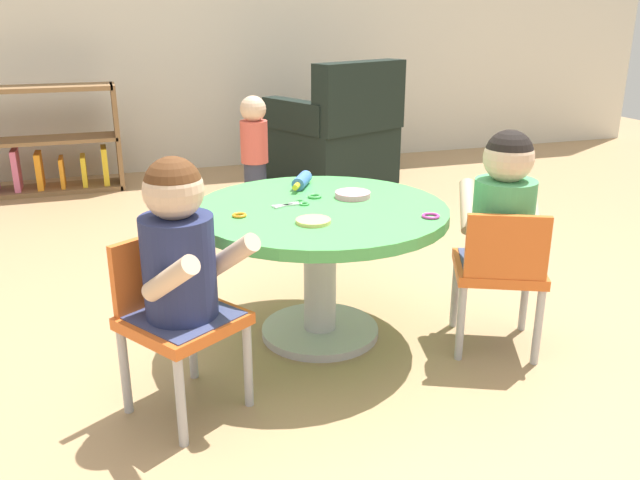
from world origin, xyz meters
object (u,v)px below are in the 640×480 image
(seated_child_left, at_px, (179,247))
(bookshelf_low, at_px, (47,147))
(rolling_pin, at_px, (302,181))
(toddler_standing, at_px, (254,146))
(craft_scissors, at_px, (295,204))
(child_chair_left, at_px, (176,315))
(seated_child_right, at_px, (504,204))
(armchair_dark, at_px, (335,140))
(child_chair_right, at_px, (500,270))
(craft_table, at_px, (320,237))

(seated_child_left, height_order, bookshelf_low, seated_child_left)
(bookshelf_low, distance_m, rolling_pin, 2.52)
(toddler_standing, relative_size, rolling_pin, 3.20)
(craft_scissors, bearing_deg, rolling_pin, 67.54)
(child_chair_left, height_order, rolling_pin, rolling_pin)
(seated_child_left, xyz_separation_m, craft_scissors, (0.46, 0.39, -0.02))
(seated_child_right, bearing_deg, toddler_standing, 100.49)
(seated_child_right, xyz_separation_m, bookshelf_low, (-1.64, 2.82, -0.23))
(seated_child_right, distance_m, armchair_dark, 2.44)
(seated_child_left, xyz_separation_m, child_chair_right, (1.10, 0.04, -0.23))
(rolling_pin, relative_size, craft_scissors, 1.50)
(child_chair_left, distance_m, seated_child_right, 1.16)
(seated_child_left, relative_size, bookshelf_low, 0.55)
(child_chair_right, distance_m, craft_scissors, 0.76)
(craft_table, height_order, seated_child_left, seated_child_left)
(child_chair_right, distance_m, toddler_standing, 2.18)
(child_chair_left, xyz_separation_m, toddler_standing, (0.74, 2.16, 0.05))
(child_chair_right, bearing_deg, armchair_dark, 83.79)
(child_chair_left, relative_size, rolling_pin, 2.56)
(seated_child_left, height_order, child_chair_right, seated_child_left)
(craft_table, bearing_deg, bookshelf_low, 112.56)
(rolling_pin, bearing_deg, toddler_standing, 83.95)
(rolling_pin, bearing_deg, craft_scissors, -112.46)
(child_chair_right, bearing_deg, child_chair_left, -179.58)
(toddler_standing, bearing_deg, seated_child_left, -108.20)
(child_chair_left, height_order, craft_scissors, child_chair_left)
(seated_child_left, relative_size, child_chair_right, 0.95)
(rolling_pin, bearing_deg, bookshelf_low, 115.47)
(bookshelf_low, bearing_deg, rolling_pin, -64.53)
(craft_table, distance_m, rolling_pin, 0.32)
(seated_child_left, relative_size, rolling_pin, 2.43)
(craft_scissors, bearing_deg, bookshelf_low, 111.46)
(seated_child_right, bearing_deg, child_chair_left, -177.77)
(craft_table, xyz_separation_m, seated_child_left, (-0.54, -0.34, 0.14))
(rolling_pin, bearing_deg, armchair_dark, 66.61)
(bookshelf_low, distance_m, craft_scissors, 2.69)
(armchair_dark, xyz_separation_m, craft_scissors, (-0.90, -2.10, 0.20))
(toddler_standing, bearing_deg, bookshelf_low, 150.65)
(seated_child_left, height_order, toddler_standing, seated_child_left)
(seated_child_right, bearing_deg, rolling_pin, 135.40)
(seated_child_right, relative_size, rolling_pin, 2.43)
(craft_table, distance_m, seated_child_right, 0.65)
(bookshelf_low, bearing_deg, child_chair_right, -60.40)
(seated_child_left, xyz_separation_m, bookshelf_low, (-0.52, 2.89, -0.23))
(child_chair_right, relative_size, rolling_pin, 2.56)
(child_chair_left, bearing_deg, armchair_dark, 60.65)
(craft_table, bearing_deg, rolling_pin, 85.98)
(armchair_dark, relative_size, craft_scissors, 6.67)
(toddler_standing, height_order, rolling_pin, toddler_standing)
(armchair_dark, bearing_deg, bookshelf_low, 168.06)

